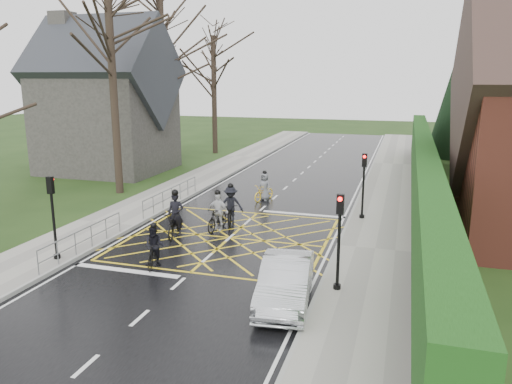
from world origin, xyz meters
The scene contains 22 objects.
ground centered at (0.00, 0.00, 0.00)m, with size 120.00×120.00×0.00m, color black.
road centered at (0.00, 0.00, 0.01)m, with size 9.00×80.00×0.01m, color black.
sidewalk_right centered at (6.00, 0.00, 0.07)m, with size 3.00×80.00×0.15m, color gray.
sidewalk_left centered at (-6.00, 0.00, 0.07)m, with size 3.00×80.00×0.15m, color gray.
stone_wall centered at (7.75, 6.00, 0.35)m, with size 0.50×38.00×0.70m, color slate.
hedge centered at (7.75, 6.00, 2.10)m, with size 0.90×38.00×2.80m, color black.
conifer centered at (10.75, 26.00, 4.99)m, with size 4.60×4.60×10.00m.
church centered at (-13.54, 12.00, 4.93)m, with size 8.80×7.80×11.00m.
tree_near centered at (-9.00, 6.00, 7.91)m, with size 9.24×9.24×11.44m.
tree_mid centered at (-10.00, 14.00, 8.63)m, with size 10.08×10.08×12.48m.
tree_far centered at (-9.30, 22.00, 7.19)m, with size 8.40×8.40×10.40m.
railing_south centered at (-4.65, -3.50, 0.78)m, with size 0.05×5.04×1.03m.
railing_north centered at (-4.65, 4.00, 0.79)m, with size 0.05×6.04×1.03m.
traffic_light_ne centered at (5.10, 4.20, 1.66)m, with size 0.24×0.31×3.21m.
traffic_light_se centered at (5.10, -4.20, 1.66)m, with size 0.24×0.31×3.21m.
traffic_light_sw centered at (-5.10, -4.50, 1.66)m, with size 0.24×0.31×3.21m.
cyclist_rear centered at (-2.32, -0.38, 0.66)m, with size 1.14×2.18×2.02m.
cyclist_back centered at (-1.49, -3.81, 0.61)m, with size 0.84×1.68×1.62m.
cyclist_mid centered at (-0.67, 1.96, 0.70)m, with size 1.28×2.09×1.92m.
cyclist_front centered at (-0.87, 0.86, 0.67)m, with size 1.02×1.87×1.83m.
cyclist_lead centered at (-0.40, 6.69, 0.57)m, with size 1.11×1.80×1.66m.
car centered at (3.70, -5.30, 0.68)m, with size 1.45×4.15×1.37m, color silver.
Camera 1 is at (6.90, -18.89, 6.68)m, focal length 35.00 mm.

